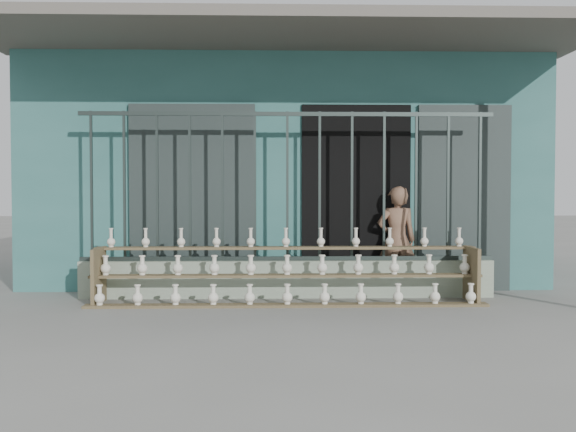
{
  "coord_description": "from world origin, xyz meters",
  "views": [
    {
      "loc": [
        -0.21,
        -6.45,
        1.26
      ],
      "look_at": [
        0.0,
        1.0,
        1.0
      ],
      "focal_mm": 40.0,
      "sensor_mm": 36.0,
      "label": 1
    }
  ],
  "objects": [
    {
      "name": "parapet_wall",
      "position": [
        0.0,
        1.3,
        0.23
      ],
      "size": [
        5.0,
        0.2,
        0.45
      ],
      "primitive_type": "cube",
      "color": "gray",
      "rests_on": "ground"
    },
    {
      "name": "workshop_building",
      "position": [
        0.0,
        4.23,
        1.62
      ],
      "size": [
        7.4,
        6.6,
        3.21
      ],
      "color": "#2E625E",
      "rests_on": "ground"
    },
    {
      "name": "ground",
      "position": [
        0.0,
        0.0,
        0.0
      ],
      "size": [
        60.0,
        60.0,
        0.0
      ],
      "primitive_type": "plane",
      "color": "slate"
    },
    {
      "name": "elderly_woman",
      "position": [
        1.39,
        1.58,
        0.68
      ],
      "size": [
        0.51,
        0.35,
        1.35
      ],
      "primitive_type": "imported",
      "rotation": [
        0.0,
        0.0,
        3.19
      ],
      "color": "brown",
      "rests_on": "ground"
    },
    {
      "name": "shelf_rack",
      "position": [
        -0.02,
        0.89,
        0.36
      ],
      "size": [
        4.5,
        0.68,
        0.85
      ],
      "color": "brown",
      "rests_on": "ground"
    },
    {
      "name": "security_fence",
      "position": [
        -0.0,
        1.3,
        1.35
      ],
      "size": [
        5.0,
        0.04,
        1.8
      ],
      "color": "#283330",
      "rests_on": "parapet_wall"
    }
  ]
}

